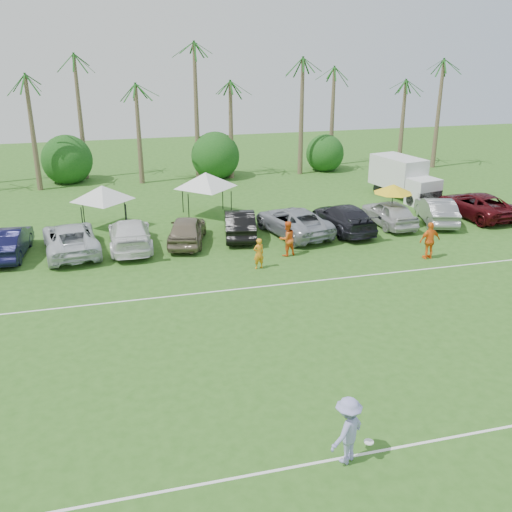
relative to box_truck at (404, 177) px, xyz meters
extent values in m
cube|color=white|center=(-18.07, -25.08, -1.56)|extent=(80.00, 0.10, 0.01)
cube|color=white|center=(-18.07, -13.08, -1.56)|extent=(80.00, 0.10, 0.01)
cone|color=brown|center=(-26.07, 10.92, 3.93)|extent=(0.44, 0.44, 11.00)
cone|color=brown|center=(-22.07, 10.92, 2.43)|extent=(0.44, 0.44, 8.00)
cone|color=brown|center=(-18.07, 10.92, 2.93)|extent=(0.44, 0.44, 9.00)
cone|color=brown|center=(-14.07, 10.92, 3.43)|extent=(0.44, 0.44, 10.00)
cone|color=brown|center=(-10.07, 10.92, 3.93)|extent=(0.44, 0.44, 11.00)
cone|color=brown|center=(-5.07, 10.92, 2.43)|extent=(0.44, 0.44, 8.00)
cone|color=brown|center=(-0.07, 10.92, 2.93)|extent=(0.44, 0.44, 9.00)
cone|color=brown|center=(4.93, 10.92, 3.43)|extent=(0.44, 0.44, 10.00)
cone|color=brown|center=(8.93, 10.92, 3.93)|extent=(0.44, 0.44, 11.00)
cylinder|color=brown|center=(-24.07, 11.92, -0.87)|extent=(0.30, 0.30, 1.40)
sphere|color=#124213|center=(-24.07, 11.92, 0.23)|extent=(4.00, 4.00, 4.00)
cylinder|color=brown|center=(-12.07, 11.92, -0.87)|extent=(0.30, 0.30, 1.40)
sphere|color=#124213|center=(-12.07, 11.92, 0.23)|extent=(4.00, 4.00, 4.00)
cylinder|color=brown|center=(-2.07, 11.92, -0.87)|extent=(0.30, 0.30, 1.40)
sphere|color=#124213|center=(-2.07, 11.92, 0.23)|extent=(4.00, 4.00, 4.00)
imported|color=orange|center=(-13.91, -10.77, -0.76)|extent=(0.66, 0.50, 1.61)
imported|color=orange|center=(-11.95, -9.35, -0.61)|extent=(1.10, 0.95, 1.92)
imported|color=orange|center=(-4.78, -11.71, -0.56)|extent=(1.20, 0.53, 2.01)
cube|color=silver|center=(-0.15, 0.70, 0.25)|extent=(3.02, 4.45, 2.22)
cube|color=silver|center=(0.44, -2.08, -0.63)|extent=(2.33, 1.99, 1.86)
cube|color=black|center=(0.58, -2.73, -0.90)|extent=(2.05, 0.68, 0.89)
cube|color=#E5590C|center=(0.94, 0.93, -0.15)|extent=(0.31, 1.39, 0.80)
cylinder|color=black|center=(-0.46, -2.09, -1.17)|extent=(0.43, 0.84, 0.80)
cylinder|color=black|center=(1.27, -1.72, -1.17)|extent=(0.43, 0.84, 0.80)
cylinder|color=black|center=(-1.24, 1.55, -1.17)|extent=(0.43, 0.84, 0.80)
cylinder|color=black|center=(0.50, 1.92, -1.17)|extent=(0.43, 0.84, 0.80)
cylinder|color=black|center=(-22.65, -3.35, -0.65)|extent=(0.06, 0.06, 1.83)
cylinder|color=black|center=(-20.10, -3.35, -0.65)|extent=(0.06, 0.06, 1.83)
cylinder|color=black|center=(-22.65, -0.80, -0.65)|extent=(0.06, 0.06, 1.83)
cylinder|color=black|center=(-20.10, -0.80, -0.65)|extent=(0.06, 0.06, 1.83)
pyramid|color=silver|center=(-21.38, -2.07, 1.18)|extent=(3.96, 3.96, 0.92)
cylinder|color=black|center=(-16.23, -2.37, -0.58)|extent=(0.06, 0.06, 1.97)
cylinder|color=black|center=(-13.47, -2.37, -0.58)|extent=(0.06, 0.06, 1.97)
cylinder|color=black|center=(-16.23, 0.38, -0.58)|extent=(0.06, 0.06, 1.97)
cylinder|color=black|center=(-13.47, 0.38, -0.58)|extent=(0.06, 0.06, 1.97)
pyramid|color=white|center=(-14.85, -1.00, 1.39)|extent=(4.25, 4.25, 0.98)
cylinder|color=black|center=(-4.10, -6.06, -0.36)|extent=(0.05, 0.05, 2.42)
cone|color=yellow|center=(-4.10, -6.06, 0.85)|extent=(2.42, 2.42, 0.55)
imported|color=#9593D1|center=(-15.27, -25.17, -0.57)|extent=(1.48, 1.31, 1.99)
cylinder|color=white|center=(-14.70, -25.35, -0.93)|extent=(0.27, 0.27, 0.03)
imported|color=black|center=(-26.43, -5.67, -0.75)|extent=(2.10, 5.06, 1.63)
imported|color=silver|center=(-23.25, -5.91, -0.75)|extent=(3.43, 6.15, 1.63)
imported|color=white|center=(-20.06, -5.97, -0.75)|extent=(2.32, 5.63, 1.63)
imported|color=#7C6E58|center=(-16.87, -6.01, -0.75)|extent=(3.07, 5.11, 1.63)
imported|color=black|center=(-13.69, -5.52, -0.75)|extent=(2.56, 5.16, 1.63)
imported|color=#8F949C|center=(-10.50, -6.00, -0.75)|extent=(3.93, 6.31, 1.63)
imported|color=black|center=(-7.31, -6.09, -0.75)|extent=(2.66, 5.75, 1.63)
imported|color=beige|center=(-4.13, -5.83, -0.75)|extent=(2.04, 4.82, 1.63)
imported|color=gray|center=(-0.94, -6.07, -0.75)|extent=(3.08, 5.23, 1.63)
imported|color=#450A0F|center=(2.25, -5.55, -0.75)|extent=(3.24, 6.08, 1.63)
camera|label=1|loc=(-20.94, -36.90, 9.33)|focal=40.00mm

